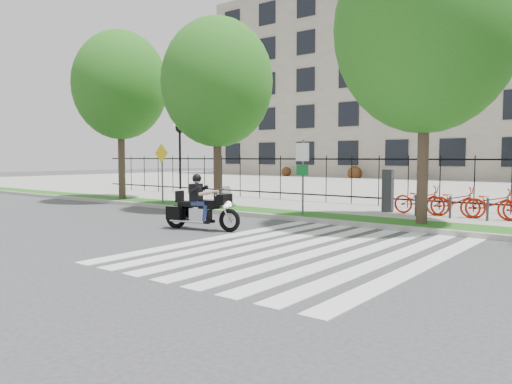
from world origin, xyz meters
The scene contains 15 objects.
ground centered at (0.00, 0.00, 0.00)m, with size 120.00×120.00×0.00m, color #353538.
curb centered at (0.00, 4.10, 0.07)m, with size 60.00×0.20×0.15m, color #A09E97.
grass_verge centered at (0.00, 4.95, 0.07)m, with size 60.00×1.50×0.15m, color #1E5816.
sidewalk centered at (0.00, 7.45, 0.07)m, with size 60.00×3.50×0.15m, color gray.
plaza centered at (0.00, 25.00, 0.05)m, with size 80.00×34.00×0.10m, color gray.
crosswalk_stripes centered at (4.83, 0.00, 0.01)m, with size 5.70×8.00×0.01m, color silver, non-canonical shape.
iron_fence centered at (0.00, 9.20, 1.15)m, with size 30.00×0.06×2.00m, color black, non-canonical shape.
office_building centered at (0.00, 44.92, 9.97)m, with size 60.00×21.90×20.15m.
lamp_post_left centered at (-12.00, 12.00, 3.21)m, with size 1.06×0.70×4.25m.
street_tree_0 centered at (-8.41, 4.95, 5.37)m, with size 4.32×4.32×7.72m.
street_tree_1 centered at (-2.39, 4.95, 4.94)m, with size 4.32×4.32×7.29m.
street_tree_2 centered at (5.66, 4.95, 5.75)m, with size 5.22×5.22×8.61m.
sign_pole_regulatory centered at (1.78, 4.58, 1.74)m, with size 0.50×0.09×2.50m.
sign_pole_warning centered at (-5.21, 4.58, 1.74)m, with size 0.78×0.09×2.49m.
motorcycle_rider centered at (0.79, 0.78, 0.64)m, with size 2.48×0.98×1.93m.
Camera 1 is at (10.78, -9.41, 2.08)m, focal length 35.00 mm.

